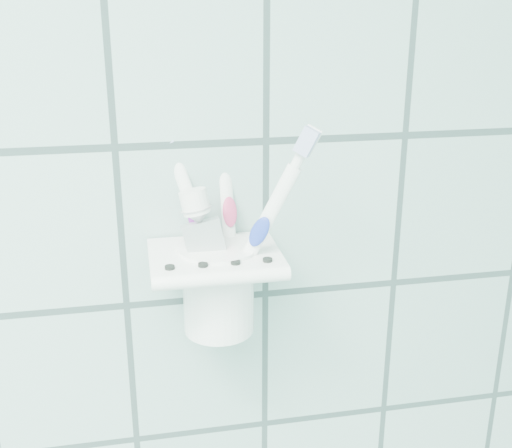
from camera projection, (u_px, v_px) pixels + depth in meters
holder_bracket at (215, 259)px, 0.61m from camera, size 0.12×0.10×0.04m
cup at (218, 285)px, 0.62m from camera, size 0.08×0.08×0.09m
toothbrush_pink at (232, 222)px, 0.60m from camera, size 0.06×0.07×0.21m
toothbrush_blue at (234, 220)px, 0.60m from camera, size 0.02×0.08×0.21m
toothbrush_orange at (209, 220)px, 0.59m from camera, size 0.09×0.04×0.21m
toothpaste_tube at (224, 251)px, 0.60m from camera, size 0.06×0.03×0.15m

